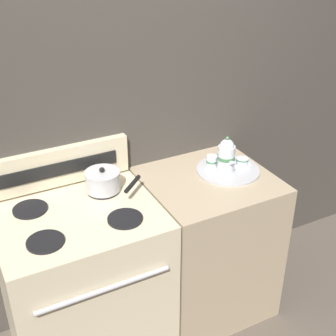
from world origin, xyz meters
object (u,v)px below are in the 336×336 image
(saucepan, at_px, (103,181))
(teacup_left, at_px, (242,162))
(teacup_right, at_px, (223,156))
(stove, at_px, (85,284))
(creamer_jug, at_px, (212,161))
(teapot, at_px, (226,155))
(serving_tray, at_px, (228,170))

(saucepan, height_order, teacup_left, saucepan)
(saucepan, bearing_deg, teacup_right, -0.95)
(stove, relative_size, creamer_jug, 14.10)
(teapot, distance_m, creamer_jug, 0.11)
(serving_tray, relative_size, teapot, 1.71)
(teapot, height_order, creamer_jug, teapot)
(serving_tray, bearing_deg, saucepan, 170.22)
(serving_tray, distance_m, teacup_right, 0.12)
(teacup_right, distance_m, creamer_jug, 0.10)
(stove, xyz_separation_m, serving_tray, (0.89, 0.02, 0.45))
(teapot, relative_size, creamer_jug, 3.24)
(creamer_jug, bearing_deg, saucepan, 175.76)
(serving_tray, distance_m, teapot, 0.10)
(stove, bearing_deg, creamer_jug, 6.62)
(teapot, xyz_separation_m, teacup_right, (0.06, 0.11, -0.07))
(saucepan, height_order, creamer_jug, saucepan)
(teapot, relative_size, teacup_left, 1.95)
(saucepan, relative_size, teacup_left, 2.60)
(serving_tray, relative_size, teacup_left, 3.33)
(stove, height_order, creamer_jug, creamer_jug)
(saucepan, xyz_separation_m, creamer_jug, (0.63, -0.05, -0.02))
(stove, xyz_separation_m, saucepan, (0.19, 0.14, 0.51))
(teapot, bearing_deg, creamer_jug, 117.35)
(saucepan, relative_size, serving_tray, 0.78)
(teacup_right, bearing_deg, creamer_jug, -160.43)
(teapot, distance_m, teacup_right, 0.15)
(saucepan, height_order, teacup_right, saucepan)
(stove, distance_m, teacup_left, 1.10)
(teapot, bearing_deg, saucepan, 169.34)
(saucepan, xyz_separation_m, teacup_left, (0.79, -0.12, -0.03))
(teacup_right, bearing_deg, saucepan, 179.05)
(serving_tray, bearing_deg, creamer_jug, 130.87)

